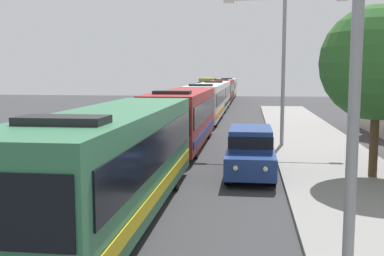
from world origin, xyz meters
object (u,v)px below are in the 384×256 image
at_px(white_suv, 250,150).
at_px(roadside_tree, 378,63).
at_px(bus_rear, 223,90).
at_px(streetlamp_mid, 284,53).
at_px(bus_fourth_in_line, 216,95).
at_px(bus_tail_end, 228,87).
at_px(streetlamp_near, 358,21).
at_px(box_truck_oncoming, 207,87).
at_px(bus_lead, 116,159).
at_px(bus_middle, 205,102).
at_px(bus_second_in_line, 183,116).

xyz_separation_m(white_suv, roadside_tree, (4.60, -0.27, 3.37)).
relative_size(bus_rear, white_suv, 2.46).
bearing_deg(streetlamp_mid, roadside_tree, -68.55).
xyz_separation_m(bus_fourth_in_line, bus_tail_end, (0.00, 26.07, 0.00)).
bearing_deg(streetlamp_near, box_truck_oncoming, 97.41).
relative_size(bus_fourth_in_line, box_truck_oncoming, 1.50).
relative_size(bus_lead, bus_tail_end, 0.96).
height_order(bus_middle, roadside_tree, roadside_tree).
bearing_deg(white_suv, bus_middle, 100.74).
bearing_deg(box_truck_oncoming, bus_rear, -75.13).
xyz_separation_m(bus_second_in_line, streetlamp_mid, (5.40, 0.32, 3.40)).
height_order(bus_rear, streetlamp_near, streetlamp_near).
height_order(box_truck_oncoming, roadside_tree, roadside_tree).
bearing_deg(streetlamp_mid, white_suv, -103.43).
height_order(bus_lead, box_truck_oncoming, bus_lead).
height_order(bus_lead, streetlamp_near, streetlamp_near).
xyz_separation_m(bus_second_in_line, roadside_tree, (8.30, -7.06, 2.71)).
height_order(bus_second_in_line, roadside_tree, roadside_tree).
relative_size(streetlamp_mid, roadside_tree, 1.25).
distance_m(bus_lead, streetlamp_mid, 14.54).
xyz_separation_m(bus_middle, bus_fourth_in_line, (0.00, 12.22, 0.00)).
bearing_deg(bus_lead, white_suv, 58.11).
bearing_deg(white_suv, bus_fourth_in_line, 96.65).
bearing_deg(box_truck_oncoming, bus_second_in_line, -86.22).
distance_m(bus_second_in_line, bus_middle, 12.69).
bearing_deg(streetlamp_near, bus_rear, 95.66).
xyz_separation_m(box_truck_oncoming, streetlamp_near, (8.70, -66.86, 3.20)).
height_order(white_suv, streetlamp_near, streetlamp_near).
bearing_deg(streetlamp_near, bus_tail_end, 94.55).
height_order(bus_second_in_line, white_suv, bus_second_in_line).
bearing_deg(roadside_tree, streetlamp_mid, 111.45).
relative_size(box_truck_oncoming, streetlamp_near, 1.03).
height_order(bus_tail_end, roadside_tree, roadside_tree).
xyz_separation_m(box_truck_oncoming, streetlamp_mid, (8.70, -49.68, 3.38)).
height_order(bus_fourth_in_line, box_truck_oncoming, bus_fourth_in_line).
relative_size(streetlamp_near, roadside_tree, 1.21).
xyz_separation_m(white_suv, streetlamp_near, (1.70, -10.06, 3.88)).
bearing_deg(bus_second_in_line, bus_tail_end, 90.00).
distance_m(bus_rear, white_suv, 44.52).
bearing_deg(roadside_tree, bus_second_in_line, 139.60).
bearing_deg(streetlamp_near, white_suv, 99.59).
xyz_separation_m(bus_fourth_in_line, streetlamp_mid, (5.40, -24.58, 3.40)).
bearing_deg(streetlamp_near, bus_fourth_in_line, 97.36).
relative_size(bus_fourth_in_line, bus_rear, 0.97).
bearing_deg(bus_fourth_in_line, bus_middle, -90.00).
relative_size(white_suv, roadside_tree, 0.79).
relative_size(white_suv, box_truck_oncoming, 0.63).
distance_m(bus_tail_end, streetlamp_mid, 51.05).
relative_size(bus_second_in_line, box_truck_oncoming, 1.45).
xyz_separation_m(bus_lead, streetlamp_mid, (5.40, 13.06, 3.40)).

